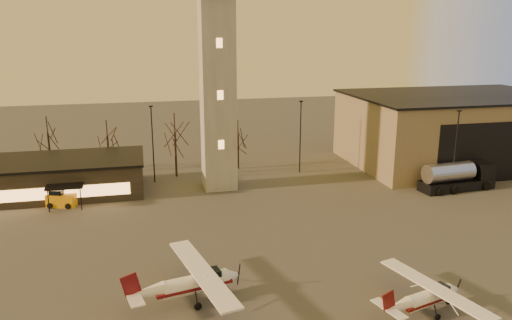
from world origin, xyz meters
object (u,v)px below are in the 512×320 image
(hangar, at_px, (454,129))
(terminal, at_px, (37,178))
(cessna_rear, at_px, (198,286))
(cessna_front, at_px, (430,300))
(service_cart, at_px, (62,200))
(control_tower, at_px, (217,57))
(fuel_truck, at_px, (457,179))

(hangar, distance_m, terminal, 58.11)
(cessna_rear, bearing_deg, hangar, 23.92)
(cessna_front, distance_m, service_cart, 40.92)
(terminal, distance_m, cessna_rear, 33.00)
(control_tower, distance_m, terminal, 26.24)
(control_tower, bearing_deg, fuel_truck, -15.17)
(terminal, xyz_separation_m, cessna_front, (32.11, -34.08, -1.24))
(control_tower, height_order, cessna_front, control_tower)
(hangar, bearing_deg, cessna_rear, -143.69)
(terminal, bearing_deg, fuel_truck, -10.91)
(control_tower, bearing_deg, cessna_rear, -102.35)
(cessna_front, bearing_deg, service_cart, 119.33)
(cessna_front, bearing_deg, terminal, 117.99)
(fuel_truck, xyz_separation_m, service_cart, (-47.40, 4.82, -0.65))
(cessna_front, distance_m, fuel_truck, 30.64)
(terminal, bearing_deg, cessna_front, -46.71)
(control_tower, height_order, cessna_rear, control_tower)
(cessna_rear, distance_m, fuel_truck, 39.50)
(cessna_rear, bearing_deg, cessna_front, -30.77)
(control_tower, height_order, fuel_truck, control_tower)
(terminal, height_order, service_cart, terminal)
(hangar, bearing_deg, fuel_truck, -121.55)
(terminal, xyz_separation_m, fuel_truck, (50.76, -9.78, -0.74))
(terminal, distance_m, fuel_truck, 51.70)
(control_tower, relative_size, hangar, 1.07)
(hangar, bearing_deg, terminal, -178.03)
(service_cart, bearing_deg, hangar, 25.11)
(terminal, bearing_deg, hangar, 1.97)
(service_cart, bearing_deg, cessna_front, -27.53)
(terminal, bearing_deg, cessna_rear, -60.73)
(cessna_rear, distance_m, service_cart, 27.02)
(fuel_truck, bearing_deg, terminal, 163.64)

